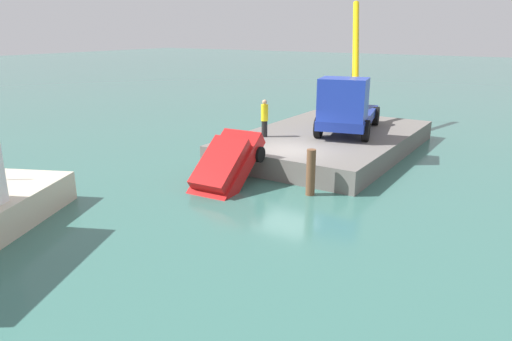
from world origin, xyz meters
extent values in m
plane|color=#386B60|center=(0.00, 0.00, 0.00)|extent=(200.00, 200.00, 0.00)
cube|color=slate|center=(-4.33, 0.00, 0.48)|extent=(11.66, 7.34, 0.97)
cube|color=navy|center=(-5.16, 0.68, 1.69)|extent=(6.25, 3.48, 0.45)
cube|color=#1F39AF|center=(-3.09, 1.15, 2.88)|extent=(2.08, 2.45, 1.92)
cylinder|color=black|center=(-3.39, 2.22, 1.47)|extent=(1.04, 0.51, 1.00)
cylinder|color=black|center=(-2.90, 0.05, 1.47)|extent=(1.04, 0.51, 1.00)
cylinder|color=black|center=(-7.42, 1.31, 1.47)|extent=(1.04, 0.51, 1.00)
cylinder|color=black|center=(-6.93, -0.86, 1.47)|extent=(1.04, 0.51, 1.00)
cylinder|color=#E5B20C|center=(-9.38, -0.82, 4.91)|extent=(5.36, 2.64, 5.45)
cube|color=#E5B20C|center=(-6.89, 0.29, 2.17)|extent=(1.00, 1.00, 0.50)
cylinder|color=#4C4C19|center=(-11.87, -1.92, 4.49)|extent=(0.04, 0.04, 6.04)
cylinder|color=black|center=(-1.69, -2.25, 1.36)|extent=(0.28, 0.28, 0.79)
cylinder|color=yellow|center=(-1.69, -2.25, 2.15)|extent=(0.34, 0.34, 0.79)
sphere|color=tan|center=(-1.69, -2.25, 2.65)|extent=(0.23, 0.23, 0.23)
cube|color=red|center=(3.35, -1.07, 0.50)|extent=(3.97, 1.98, 3.04)
cube|color=red|center=(3.47, -1.07, 1.04)|extent=(2.30, 1.68, 1.76)
cylinder|color=black|center=(4.35, -0.13, -0.64)|extent=(0.91, 0.27, 0.89)
cylinder|color=black|center=(4.45, -1.89, -0.64)|extent=(0.91, 0.27, 0.89)
cylinder|color=black|center=(1.89, -0.27, 1.15)|extent=(0.91, 0.27, 0.89)
cylinder|color=black|center=(1.99, -2.04, 1.15)|extent=(0.91, 0.27, 0.89)
cylinder|color=silver|center=(9.09, -6.12, 1.53)|extent=(0.06, 0.06, 1.00)
cylinder|color=brown|center=(2.01, -2.00, 0.84)|extent=(0.36, 0.36, 1.69)
cylinder|color=brown|center=(2.19, 2.18, 0.88)|extent=(0.34, 0.34, 1.76)
camera|label=1|loc=(17.34, 9.49, 6.00)|focal=33.04mm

